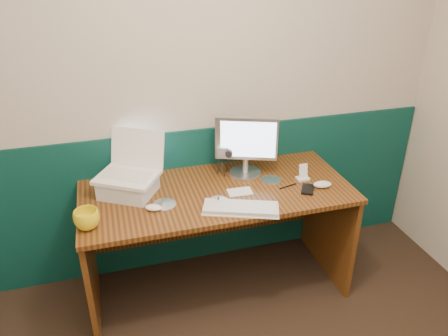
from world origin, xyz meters
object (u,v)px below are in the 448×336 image
object	(u,v)px
keyboard	(241,209)
mug	(87,219)
laptop	(125,157)
desk	(217,241)
monitor	(246,147)
camcorder	(223,160)

from	to	relation	value
keyboard	mug	size ratio (longest dim) A/B	3.10
laptop	desk	bearing A→B (deg)	20.23
monitor	camcorder	size ratio (longest dim) A/B	1.93
camcorder	desk	bearing A→B (deg)	-98.59
laptop	monitor	xyz separation A→B (m)	(0.73, 0.05, -0.05)
laptop	mug	size ratio (longest dim) A/B	2.55
desk	camcorder	world-z (taller)	camcorder
desk	camcorder	bearing A→B (deg)	64.30
keyboard	camcorder	distance (m)	0.45
keyboard	mug	distance (m)	0.81
keyboard	mug	bearing A→B (deg)	-163.27
desk	laptop	xyz separation A→B (m)	(-0.51, 0.10, 0.61)
camcorder	mug	bearing A→B (deg)	-138.21
laptop	monitor	world-z (taller)	same
laptop	monitor	bearing A→B (deg)	35.00
camcorder	laptop	bearing A→B (deg)	-154.38
desk	monitor	size ratio (longest dim) A/B	4.21
laptop	monitor	distance (m)	0.73
mug	laptop	bearing A→B (deg)	51.34
laptop	camcorder	distance (m)	0.62
laptop	mug	bearing A→B (deg)	-97.31
monitor	mug	distance (m)	1.03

